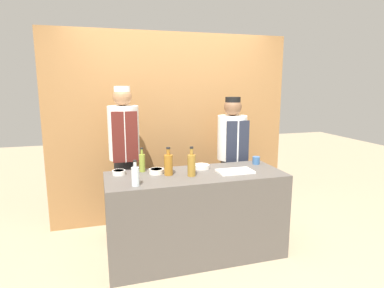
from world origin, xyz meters
The scene contains 14 objects.
ground_plane centered at (0.00, 0.00, 0.00)m, with size 14.00×14.00×0.00m, color tan.
cabinet_wall centered at (0.00, 1.09, 1.20)m, with size 3.09×0.18×2.40m.
counter centered at (0.00, 0.00, 0.44)m, with size 1.79×0.69×0.88m.
sauce_bowl_white centered at (0.12, 0.18, 0.90)m, with size 0.17×0.17×0.04m.
sauce_bowl_orange centered at (-0.38, 0.12, 0.91)m, with size 0.15×0.15×0.05m.
sauce_bowl_green centered at (-0.75, 0.19, 0.91)m, with size 0.13×0.13×0.04m.
cutting_board centered at (0.40, -0.06, 0.89)m, with size 0.36×0.22×0.02m.
bottle_oil centered at (-0.51, 0.23, 0.98)m, with size 0.06×0.06×0.25m.
bottle_vinegar centered at (-0.06, -0.06, 1.00)m, with size 0.08×0.08×0.29m.
bottle_amber centered at (-0.27, 0.04, 0.99)m, with size 0.09×0.09×0.28m.
bottle_clear centered at (-0.63, -0.22, 0.97)m, with size 0.07×0.07×0.23m.
cup_blue centered at (0.77, 0.18, 0.92)m, with size 0.08×0.08×0.09m.
chef_left centered at (-0.65, 0.61, 0.96)m, with size 0.34×0.34×1.75m.
chef_right centered at (0.65, 0.61, 0.87)m, with size 0.36×0.36×1.62m.
Camera 1 is at (-0.92, -2.98, 1.78)m, focal length 30.00 mm.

